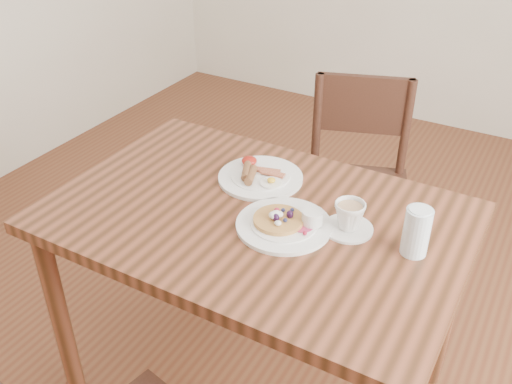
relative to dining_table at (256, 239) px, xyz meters
The scene contains 7 objects.
ground 0.65m from the dining_table, ahead, with size 5.00×5.00×0.00m, color #5C2D1A.
dining_table is the anchor object (origin of this frame).
chair_far 0.76m from the dining_table, 86.59° to the left, with size 0.53×0.53×0.88m.
pancake_plate 0.16m from the dining_table, 10.97° to the right, with size 0.27×0.27×0.06m.
breakfast_plate 0.22m from the dining_table, 116.66° to the left, with size 0.27×0.27×0.04m.
teacup_saucer 0.30m from the dining_table, 11.34° to the left, with size 0.14×0.14×0.09m.
water_glass 0.48m from the dining_table, ahead, with size 0.07×0.07×0.13m, color silver.
Camera 1 is at (0.68, -1.19, 1.69)m, focal length 40.00 mm.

